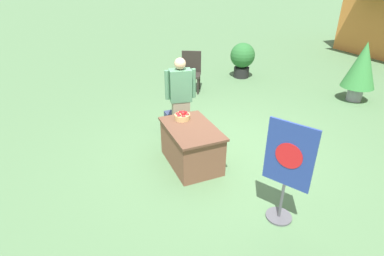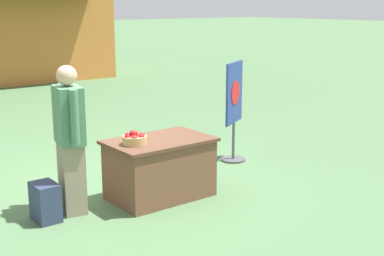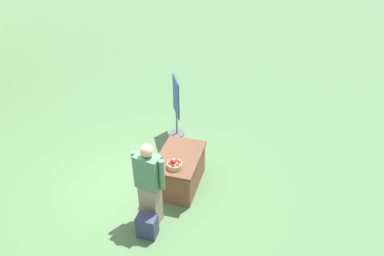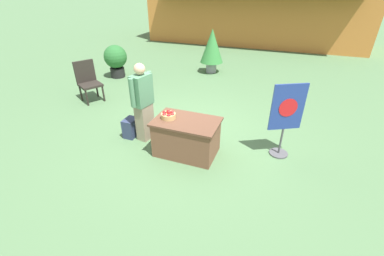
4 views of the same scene
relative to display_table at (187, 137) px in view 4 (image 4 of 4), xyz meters
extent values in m
plane|color=#4C7047|center=(-0.27, 0.73, -0.36)|extent=(120.00, 120.00, 0.00)
cube|color=#C67533|center=(-0.62, 11.67, 1.64)|extent=(11.16, 3.90, 4.00)
cube|color=brown|center=(0.00, 0.00, -0.02)|extent=(1.16, 0.75, 0.68)
cube|color=brown|center=(0.00, 0.00, 0.34)|extent=(1.23, 0.80, 0.04)
cylinder|color=tan|center=(-0.36, -0.02, 0.41)|extent=(0.28, 0.28, 0.10)
sphere|color=red|center=(-0.27, -0.04, 0.45)|extent=(0.08, 0.08, 0.08)
sphere|color=red|center=(-0.31, 0.05, 0.45)|extent=(0.08, 0.08, 0.08)
sphere|color=#A30F14|center=(-0.40, 0.05, 0.45)|extent=(0.08, 0.08, 0.08)
sphere|color=#A30F14|center=(-0.45, -0.02, 0.45)|extent=(0.08, 0.08, 0.08)
sphere|color=red|center=(-0.41, -0.10, 0.45)|extent=(0.08, 0.08, 0.08)
sphere|color=red|center=(-0.32, -0.10, 0.45)|extent=(0.08, 0.08, 0.08)
sphere|color=#A30F14|center=(-0.36, 0.00, 0.48)|extent=(0.08, 0.08, 0.08)
sphere|color=red|center=(-0.35, -0.02, 0.48)|extent=(0.08, 0.08, 0.08)
cube|color=gray|center=(-1.04, 0.21, 0.04)|extent=(0.30, 0.38, 0.80)
cube|color=#4C7F5B|center=(-1.04, 0.21, 0.75)|extent=(0.34, 0.46, 0.63)
sphere|color=tan|center=(-1.04, 0.21, 1.18)|extent=(0.22, 0.22, 0.22)
cylinder|color=#4C7F5B|center=(-0.99, 0.46, 0.77)|extent=(0.09, 0.09, 0.58)
cylinder|color=#4C7F5B|center=(-1.09, -0.05, 0.77)|extent=(0.09, 0.09, 0.58)
cube|color=#2D3856|center=(-1.38, 0.16, -0.15)|extent=(0.24, 0.34, 0.42)
cylinder|color=#4C4C51|center=(1.73, 0.60, -0.35)|extent=(0.36, 0.36, 0.03)
cylinder|color=#4C4C51|center=(1.73, 0.60, -0.06)|extent=(0.04, 0.04, 0.55)
cube|color=navy|center=(1.73, 0.60, 0.66)|extent=(0.56, 0.33, 0.89)
cylinder|color=red|center=(1.74, 0.58, 0.66)|extent=(0.31, 0.17, 0.35)
cylinder|color=#28231E|center=(-3.15, 1.53, -0.14)|extent=(0.05, 0.05, 0.45)
cylinder|color=#28231E|center=(-3.38, 1.11, -0.14)|extent=(0.05, 0.05, 0.45)
cylinder|color=#28231E|center=(-3.56, 1.75, -0.14)|extent=(0.05, 0.05, 0.45)
cylinder|color=#28231E|center=(-3.79, 1.34, -0.14)|extent=(0.05, 0.05, 0.45)
cube|color=#28231E|center=(-3.47, 1.43, 0.12)|extent=(0.75, 0.75, 0.06)
cube|color=#28231E|center=(-3.69, 1.55, 0.45)|extent=(0.32, 0.51, 0.60)
cylinder|color=gray|center=(-1.10, 5.22, -0.17)|extent=(0.38, 0.38, 0.38)
cone|color=#337A38|center=(-1.10, 5.22, 0.61)|extent=(0.84, 0.84, 1.18)
cylinder|color=black|center=(-4.07, 3.50, -0.20)|extent=(0.49, 0.49, 0.33)
sphere|color=#28662D|center=(-4.07, 3.50, 0.36)|extent=(0.79, 0.79, 0.79)
camera|label=1|loc=(4.17, -1.75, 2.66)|focal=28.00mm
camera|label=2|loc=(-3.44, -5.08, 1.93)|focal=50.00mm
camera|label=3|loc=(-5.45, -1.76, 4.69)|focal=35.00mm
camera|label=4|loc=(1.61, -3.92, 2.63)|focal=24.00mm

